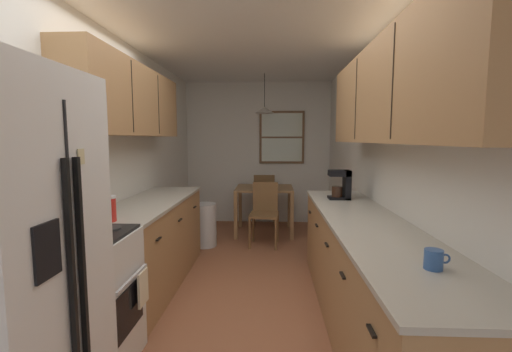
{
  "coord_description": "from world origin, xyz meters",
  "views": [
    {
      "loc": [
        0.25,
        -2.66,
        1.53
      ],
      "look_at": [
        0.07,
        1.3,
        1.1
      ],
      "focal_mm": 24.08,
      "sensor_mm": 36.0,
      "label": 1
    }
  ],
  "objects_px": {
    "dining_chair_far": "(264,196)",
    "mug_by_coffeemaker": "(434,259)",
    "dining_table": "(264,195)",
    "stove_range": "(82,300)",
    "microwave_over_range": "(53,112)",
    "coffee_maker": "(342,184)",
    "table_serving_bowl": "(267,185)",
    "trash_bin": "(205,225)",
    "storage_canister": "(108,209)",
    "dining_chair_near": "(265,210)"
  },
  "relations": [
    {
      "from": "trash_bin",
      "to": "coffee_maker",
      "type": "relative_size",
      "value": 2.02
    },
    {
      "from": "dining_chair_far",
      "to": "mug_by_coffeemaker",
      "type": "distance_m",
      "value": 4.57
    },
    {
      "from": "dining_chair_near",
      "to": "coffee_maker",
      "type": "height_order",
      "value": "coffee_maker"
    },
    {
      "from": "dining_chair_near",
      "to": "storage_canister",
      "type": "xyz_separation_m",
      "value": [
        -1.15,
        -2.36,
        0.5
      ]
    },
    {
      "from": "trash_bin",
      "to": "table_serving_bowl",
      "type": "relative_size",
      "value": 3.08
    },
    {
      "from": "stove_range",
      "to": "trash_bin",
      "type": "distance_m",
      "value": 2.68
    },
    {
      "from": "microwave_over_range",
      "to": "trash_bin",
      "type": "relative_size",
      "value": 1.04
    },
    {
      "from": "stove_range",
      "to": "dining_chair_near",
      "type": "xyz_separation_m",
      "value": [
        1.15,
        2.78,
        0.03
      ]
    },
    {
      "from": "coffee_maker",
      "to": "table_serving_bowl",
      "type": "relative_size",
      "value": 1.53
    },
    {
      "from": "dining_table",
      "to": "stove_range",
      "type": "bearing_deg",
      "value": -108.41
    },
    {
      "from": "stove_range",
      "to": "table_serving_bowl",
      "type": "height_order",
      "value": "stove_range"
    },
    {
      "from": "trash_bin",
      "to": "mug_by_coffeemaker",
      "type": "xyz_separation_m",
      "value": [
        1.74,
        -3.12,
        0.64
      ]
    },
    {
      "from": "mug_by_coffeemaker",
      "to": "table_serving_bowl",
      "type": "relative_size",
      "value": 0.62
    },
    {
      "from": "dining_table",
      "to": "dining_chair_far",
      "type": "relative_size",
      "value": 1.01
    },
    {
      "from": "storage_canister",
      "to": "dining_chair_far",
      "type": "bearing_deg",
      "value": 72.61
    },
    {
      "from": "storage_canister",
      "to": "table_serving_bowl",
      "type": "bearing_deg",
      "value": 68.71
    },
    {
      "from": "storage_canister",
      "to": "mug_by_coffeemaker",
      "type": "height_order",
      "value": "storage_canister"
    },
    {
      "from": "trash_bin",
      "to": "stove_range",
      "type": "bearing_deg",
      "value": -96.31
    },
    {
      "from": "dining_table",
      "to": "dining_chair_near",
      "type": "relative_size",
      "value": 1.01
    },
    {
      "from": "mug_by_coffeemaker",
      "to": "trash_bin",
      "type": "bearing_deg",
      "value": 119.17
    },
    {
      "from": "dining_chair_far",
      "to": "coffee_maker",
      "type": "xyz_separation_m",
      "value": [
        0.87,
        -2.49,
        0.56
      ]
    },
    {
      "from": "storage_canister",
      "to": "stove_range",
      "type": "bearing_deg",
      "value": -89.24
    },
    {
      "from": "dining_chair_far",
      "to": "mug_by_coffeemaker",
      "type": "bearing_deg",
      "value": -78.32
    },
    {
      "from": "trash_bin",
      "to": "dining_chair_near",
      "type": "bearing_deg",
      "value": 8.13
    },
    {
      "from": "stove_range",
      "to": "trash_bin",
      "type": "height_order",
      "value": "stove_range"
    },
    {
      "from": "dining_chair_far",
      "to": "table_serving_bowl",
      "type": "relative_size",
      "value": 4.52
    },
    {
      "from": "dining_chair_near",
      "to": "storage_canister",
      "type": "relative_size",
      "value": 4.59
    },
    {
      "from": "dining_table",
      "to": "dining_chair_far",
      "type": "height_order",
      "value": "dining_chair_far"
    },
    {
      "from": "trash_bin",
      "to": "dining_chair_far",
      "type": "bearing_deg",
      "value": 58.47
    },
    {
      "from": "stove_range",
      "to": "mug_by_coffeemaker",
      "type": "relative_size",
      "value": 8.85
    },
    {
      "from": "dining_chair_far",
      "to": "coffee_maker",
      "type": "distance_m",
      "value": 2.7
    },
    {
      "from": "dining_table",
      "to": "table_serving_bowl",
      "type": "relative_size",
      "value": 4.57
    },
    {
      "from": "trash_bin",
      "to": "table_serving_bowl",
      "type": "xyz_separation_m",
      "value": [
        0.87,
        0.78,
        0.48
      ]
    },
    {
      "from": "dining_chair_far",
      "to": "table_serving_bowl",
      "type": "xyz_separation_m",
      "value": [
        0.06,
        -0.56,
        0.28
      ]
    },
    {
      "from": "stove_range",
      "to": "mug_by_coffeemaker",
      "type": "xyz_separation_m",
      "value": [
        2.03,
        -0.46,
        0.48
      ]
    },
    {
      "from": "dining_chair_far",
      "to": "storage_canister",
      "type": "xyz_separation_m",
      "value": [
        -1.12,
        -3.58,
        0.5
      ]
    },
    {
      "from": "dining_table",
      "to": "storage_canister",
      "type": "relative_size",
      "value": 4.64
    },
    {
      "from": "microwave_over_range",
      "to": "dining_chair_far",
      "type": "distance_m",
      "value": 4.35
    },
    {
      "from": "coffee_maker",
      "to": "dining_table",
      "type": "bearing_deg",
      "value": 114.51
    },
    {
      "from": "stove_range",
      "to": "dining_chair_near",
      "type": "bearing_deg",
      "value": 67.61
    },
    {
      "from": "stove_range",
      "to": "microwave_over_range",
      "type": "bearing_deg",
      "value": 179.97
    },
    {
      "from": "coffee_maker",
      "to": "mug_by_coffeemaker",
      "type": "xyz_separation_m",
      "value": [
        0.05,
        -1.96,
        -0.11
      ]
    },
    {
      "from": "coffee_maker",
      "to": "table_serving_bowl",
      "type": "height_order",
      "value": "coffee_maker"
    },
    {
      "from": "microwave_over_range",
      "to": "table_serving_bowl",
      "type": "xyz_separation_m",
      "value": [
        1.28,
        3.44,
        -0.92
      ]
    },
    {
      "from": "dining_chair_near",
      "to": "mug_by_coffeemaker",
      "type": "distance_m",
      "value": 3.39
    },
    {
      "from": "dining_chair_near",
      "to": "dining_table",
      "type": "bearing_deg",
      "value": 91.72
    },
    {
      "from": "microwave_over_range",
      "to": "coffee_maker",
      "type": "distance_m",
      "value": 2.66
    },
    {
      "from": "microwave_over_range",
      "to": "dining_chair_near",
      "type": "distance_m",
      "value": 3.28
    },
    {
      "from": "trash_bin",
      "to": "table_serving_bowl",
      "type": "bearing_deg",
      "value": 41.55
    },
    {
      "from": "table_serving_bowl",
      "to": "microwave_over_range",
      "type": "bearing_deg",
      "value": -110.47
    }
  ]
}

